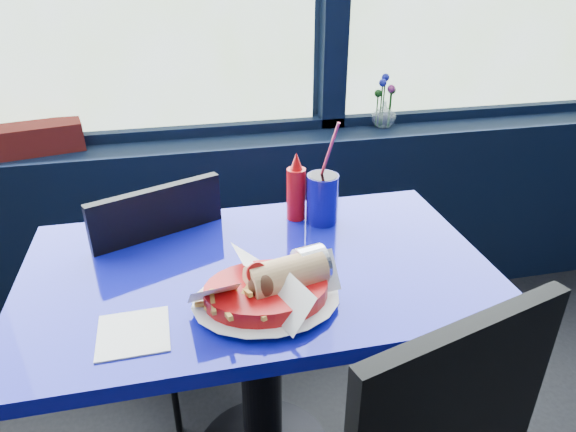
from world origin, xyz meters
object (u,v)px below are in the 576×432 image
(food_basket, at_px, (269,290))
(soda_cup, at_px, (322,198))
(chair_near_back, at_px, (182,280))
(ketchup_bottle, at_px, (296,190))
(near_table, at_px, (259,321))
(flower_vase, at_px, (384,111))
(planter_box, at_px, (6,142))

(food_basket, bearing_deg, soda_cup, 69.28)
(chair_near_back, relative_size, ketchup_bottle, 4.22)
(soda_cup, bearing_deg, near_table, -138.54)
(flower_vase, height_order, soda_cup, soda_cup)
(flower_vase, xyz_separation_m, food_basket, (-0.69, -1.05, -0.08))
(near_table, xyz_separation_m, ketchup_bottle, (0.16, 0.24, 0.28))
(near_table, height_order, planter_box, planter_box)
(flower_vase, relative_size, soda_cup, 0.70)
(chair_near_back, height_order, flower_vase, flower_vase)
(chair_near_back, height_order, soda_cup, soda_cup)
(chair_near_back, height_order, food_basket, chair_near_back)
(planter_box, xyz_separation_m, soda_cup, (1.01, -0.65, -0.02))
(chair_near_back, xyz_separation_m, flower_vase, (0.90, 0.56, 0.35))
(near_table, height_order, food_basket, food_basket)
(chair_near_back, xyz_separation_m, food_basket, (0.20, -0.49, 0.28))
(near_table, bearing_deg, planter_box, 132.52)
(planter_box, bearing_deg, near_table, -60.02)
(planter_box, bearing_deg, soda_cup, -45.32)
(ketchup_bottle, bearing_deg, planter_box, 146.89)
(planter_box, bearing_deg, flower_vase, -11.40)
(flower_vase, distance_m, soda_cup, 0.83)
(chair_near_back, xyz_separation_m, planter_box, (-0.58, 0.53, 0.34))
(near_table, relative_size, food_basket, 3.56)
(near_table, height_order, flower_vase, flower_vase)
(near_table, bearing_deg, ketchup_bottle, 56.58)
(planter_box, relative_size, soda_cup, 1.66)
(near_table, distance_m, food_basket, 0.28)
(near_table, xyz_separation_m, chair_near_back, (-0.20, 0.33, -0.05))
(near_table, bearing_deg, soda_cup, 41.46)
(near_table, xyz_separation_m, flower_vase, (0.70, 0.89, 0.30))
(chair_near_back, distance_m, ketchup_bottle, 0.50)
(planter_box, bearing_deg, food_basket, -64.91)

